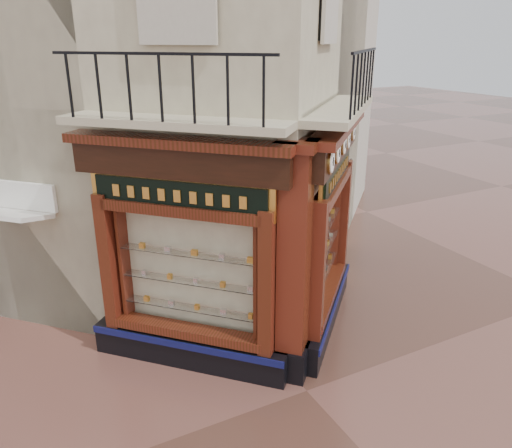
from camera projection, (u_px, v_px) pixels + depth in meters
ground at (307, 391)px, 8.05m from camera, size 80.00×80.00×0.00m
main_building at (166, 6)px, 11.06m from camera, size 11.31×11.31×12.00m
neighbour_left at (38, 31)px, 12.23m from camera, size 11.31×11.31×11.00m
neighbour_right at (223, 32)px, 14.36m from camera, size 11.31×11.31×11.00m
shopfront_left at (185, 260)px, 8.05m from camera, size 2.86×2.86×3.98m
shopfront_right at (328, 231)px, 9.26m from camera, size 2.86×2.86×3.98m
corner_pilaster at (294, 270)px, 7.78m from camera, size 0.85×0.85×3.98m
balcony at (265, 115)px, 7.80m from camera, size 5.94×2.97×1.03m
clock_a at (331, 161)px, 7.42m from camera, size 0.32×0.32×0.40m
clock_b at (337, 153)px, 7.96m from camera, size 0.29×0.29×0.36m
clock_c at (344, 145)px, 8.58m from camera, size 0.29×0.29×0.37m
clock_d at (348, 139)px, 9.05m from camera, size 0.30×0.30×0.37m
clock_e at (353, 132)px, 9.70m from camera, size 0.27×0.27×0.33m
awning at (30, 339)px, 9.43m from camera, size 1.53×1.53×0.26m
signboard_left at (179, 195)px, 7.59m from camera, size 2.21×2.21×0.59m
signboard_right at (336, 173)px, 8.84m from camera, size 2.02×2.02×0.54m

